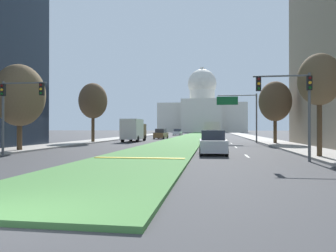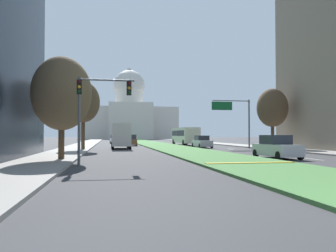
% 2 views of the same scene
% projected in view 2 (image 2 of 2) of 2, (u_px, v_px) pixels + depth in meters
% --- Properties ---
extents(ground_plane, '(295.88, 295.88, 0.00)m').
position_uv_depth(ground_plane, '(147.00, 143.00, 73.89)').
color(ground_plane, '#3D3D3F').
extents(grass_median, '(6.12, 121.04, 0.14)m').
position_uv_depth(grass_median, '(151.00, 143.00, 67.27)').
color(grass_median, '#4C8442').
rests_on(grass_median, ground_plane).
extents(median_curb_nose, '(5.50, 0.50, 0.04)m').
position_uv_depth(median_curb_nose, '(250.00, 163.00, 19.90)').
color(median_curb_nose, gold).
rests_on(median_curb_nose, grass_median).
extents(lane_dashes_right, '(0.16, 38.43, 0.01)m').
position_uv_depth(lane_dashes_right, '(227.00, 149.00, 43.29)').
color(lane_dashes_right, silver).
rests_on(lane_dashes_right, ground_plane).
extents(sidewalk_left, '(4.00, 121.04, 0.15)m').
position_uv_depth(sidewalk_left, '(84.00, 145.00, 58.50)').
color(sidewalk_left, '#9E9991').
rests_on(sidewalk_left, ground_plane).
extents(sidewalk_right, '(4.00, 121.04, 0.15)m').
position_uv_depth(sidewalk_right, '(221.00, 144.00, 62.81)').
color(sidewalk_right, '#9E9991').
rests_on(sidewalk_right, ground_plane).
extents(capitol_building, '(38.50, 22.86, 29.58)m').
position_uv_depth(capitol_building, '(129.00, 115.00, 139.55)').
color(capitol_building, beige).
rests_on(capitol_building, ground_plane).
extents(traffic_light_near_left, '(3.34, 0.35, 5.20)m').
position_uv_depth(traffic_light_near_left, '(94.00, 101.00, 19.67)').
color(traffic_light_near_left, '#515456').
rests_on(traffic_light_near_left, ground_plane).
extents(overhead_guide_sign, '(5.30, 0.20, 6.50)m').
position_uv_depth(overhead_guide_sign, '(235.00, 113.00, 44.54)').
color(overhead_guide_sign, '#515456').
rests_on(overhead_guide_sign, ground_plane).
extents(street_tree_left_near, '(4.11, 4.11, 7.26)m').
position_uv_depth(street_tree_left_near, '(62.00, 94.00, 23.33)').
color(street_tree_left_near, '#4C3823').
rests_on(street_tree_left_near, ground_plane).
extents(street_tree_left_mid, '(3.74, 3.74, 7.88)m').
position_uv_depth(street_tree_left_mid, '(83.00, 102.00, 38.18)').
color(street_tree_left_mid, '#4C3823').
rests_on(street_tree_left_mid, ground_plane).
extents(street_tree_right_mid, '(3.86, 3.86, 7.60)m').
position_uv_depth(street_tree_right_mid, '(272.00, 108.00, 42.12)').
color(street_tree_right_mid, '#4C3823').
rests_on(street_tree_right_mid, ground_plane).
extents(sedan_lead_stopped, '(2.15, 4.41, 1.79)m').
position_uv_depth(sedan_lead_stopped, '(276.00, 148.00, 25.74)').
color(sedan_lead_stopped, '#BCBCC1').
rests_on(sedan_lead_stopped, ground_plane).
extents(sedan_midblock, '(1.92, 4.38, 1.69)m').
position_uv_depth(sedan_midblock, '(202.00, 142.00, 46.30)').
color(sedan_midblock, '#BCBCC1').
rests_on(sedan_midblock, ground_plane).
extents(sedan_distant, '(2.09, 4.61, 1.81)m').
position_uv_depth(sedan_distant, '(131.00, 141.00, 54.51)').
color(sedan_distant, brown).
rests_on(sedan_distant, ground_plane).
extents(sedan_far_horizon, '(2.14, 4.30, 1.73)m').
position_uv_depth(sedan_far_horizon, '(115.00, 140.00, 67.80)').
color(sedan_far_horizon, silver).
rests_on(sedan_far_horizon, ground_plane).
extents(sedan_very_far, '(2.19, 4.52, 1.68)m').
position_uv_depth(sedan_very_far, '(125.00, 139.00, 80.35)').
color(sedan_very_far, '#BCBCC1').
rests_on(sedan_very_far, ground_plane).
extents(box_truck_delivery, '(2.40, 6.40, 3.20)m').
position_uv_depth(box_truck_delivery, '(121.00, 136.00, 42.97)').
color(box_truck_delivery, brown).
rests_on(box_truck_delivery, ground_plane).
extents(city_bus, '(2.62, 11.00, 2.95)m').
position_uv_depth(city_bus, '(185.00, 135.00, 56.85)').
color(city_bus, beige).
rests_on(city_bus, ground_plane).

